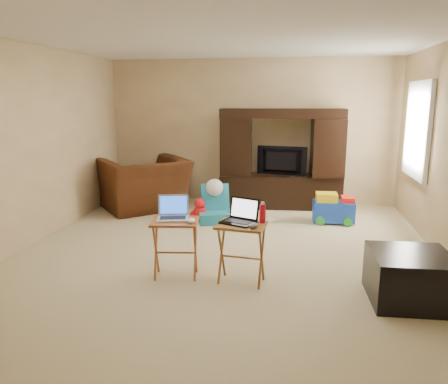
% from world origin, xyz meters
% --- Properties ---
extents(floor, '(5.50, 5.50, 0.00)m').
position_xyz_m(floor, '(0.00, 0.00, 0.00)').
color(floor, beige).
rests_on(floor, ground).
extents(ceiling, '(5.50, 5.50, 0.00)m').
position_xyz_m(ceiling, '(0.00, 0.00, 2.50)').
color(ceiling, silver).
rests_on(ceiling, ground).
extents(wall_back, '(5.00, 0.00, 5.00)m').
position_xyz_m(wall_back, '(0.00, 2.75, 1.25)').
color(wall_back, tan).
rests_on(wall_back, ground).
extents(wall_front, '(5.00, 0.00, 5.00)m').
position_xyz_m(wall_front, '(0.00, -2.75, 1.25)').
color(wall_front, tan).
rests_on(wall_front, ground).
extents(wall_left, '(0.00, 5.50, 5.50)m').
position_xyz_m(wall_left, '(-2.50, 0.00, 1.25)').
color(wall_left, tan).
rests_on(wall_left, ground).
extents(window_pane, '(0.00, 1.20, 1.20)m').
position_xyz_m(window_pane, '(2.48, 1.55, 1.40)').
color(window_pane, white).
rests_on(window_pane, ground).
extents(window_frame, '(0.06, 1.14, 1.34)m').
position_xyz_m(window_frame, '(2.46, 1.55, 1.40)').
color(window_frame, white).
rests_on(window_frame, ground).
extents(entertainment_center, '(2.06, 0.64, 1.66)m').
position_xyz_m(entertainment_center, '(0.55, 2.40, 0.83)').
color(entertainment_center, black).
rests_on(entertainment_center, floor).
extents(television, '(0.85, 0.25, 0.49)m').
position_xyz_m(television, '(0.55, 2.35, 0.80)').
color(television, black).
rests_on(television, entertainment_center).
extents(recliner, '(1.73, 1.71, 0.85)m').
position_xyz_m(recliner, '(-1.68, 1.89, 0.42)').
color(recliner, '#411E0E').
rests_on(recliner, floor).
extents(child_rocker, '(0.55, 0.59, 0.57)m').
position_xyz_m(child_rocker, '(-0.40, 1.28, 0.28)').
color(child_rocker, '#176A81').
rests_on(child_rocker, floor).
extents(plush_toy, '(0.32, 0.27, 0.36)m').
position_xyz_m(plush_toy, '(-0.61, 1.32, 0.18)').
color(plush_toy, red).
rests_on(plush_toy, floor).
extents(push_toy, '(0.63, 0.45, 0.46)m').
position_xyz_m(push_toy, '(1.38, 1.55, 0.23)').
color(push_toy, '#1740BD').
rests_on(push_toy, floor).
extents(ottoman, '(0.73, 0.73, 0.46)m').
position_xyz_m(ottoman, '(1.86, -0.97, 0.23)').
color(ottoman, black).
rests_on(ottoman, floor).
extents(tray_table_left, '(0.52, 0.44, 0.61)m').
position_xyz_m(tray_table_left, '(-0.42, -0.78, 0.31)').
color(tray_table_left, '#A65728').
rests_on(tray_table_left, floor).
extents(tray_table_right, '(0.52, 0.44, 0.62)m').
position_xyz_m(tray_table_right, '(0.28, -0.82, 0.31)').
color(tray_table_right, '#935823').
rests_on(tray_table_right, floor).
extents(laptop_left, '(0.37, 0.32, 0.24)m').
position_xyz_m(laptop_left, '(-0.45, -0.75, 0.73)').
color(laptop_left, '#A5A5A9').
rests_on(laptop_left, tray_table_left).
extents(laptop_right, '(0.40, 0.37, 0.24)m').
position_xyz_m(laptop_right, '(0.24, -0.80, 0.74)').
color(laptop_right, black).
rests_on(laptop_right, tray_table_right).
extents(mouse_left, '(0.10, 0.14, 0.05)m').
position_xyz_m(mouse_left, '(-0.23, -0.85, 0.64)').
color(mouse_left, white).
rests_on(mouse_left, tray_table_left).
extents(mouse_right, '(0.10, 0.14, 0.05)m').
position_xyz_m(mouse_right, '(0.41, -0.94, 0.64)').
color(mouse_right, '#46464C').
rests_on(mouse_right, tray_table_right).
extents(water_bottle, '(0.06, 0.06, 0.19)m').
position_xyz_m(water_bottle, '(0.48, -0.74, 0.71)').
color(water_bottle, '#B40B24').
rests_on(water_bottle, tray_table_right).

